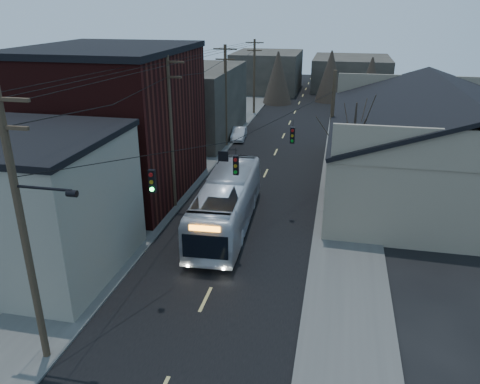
{
  "coord_description": "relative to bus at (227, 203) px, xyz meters",
  "views": [
    {
      "loc": [
        5.38,
        -9.68,
        12.82
      ],
      "look_at": [
        0.33,
        14.25,
        3.0
      ],
      "focal_mm": 35.0,
      "sensor_mm": 36.0,
      "label": 1
    }
  ],
  "objects": [
    {
      "name": "bare_tree",
      "position": [
        7.31,
        4.32,
        1.99
      ],
      "size": [
        0.4,
        0.4,
        7.2
      ],
      "primitive_type": "cone",
      "color": "black",
      "rests_on": "ground"
    },
    {
      "name": "warehouse",
      "position": [
        13.81,
        9.32,
        1.09
      ],
      "size": [
        16.16,
        20.6,
        7.73
      ],
      "color": "gray",
      "rests_on": "ground"
    },
    {
      "name": "utility_lines",
      "position": [
        -2.31,
        8.46,
        3.35
      ],
      "size": [
        11.24,
        45.28,
        10.5
      ],
      "color": "#382B1E",
      "rests_on": "ground"
    },
    {
      "name": "building_left_far",
      "position": [
        -8.69,
        20.32,
        1.89
      ],
      "size": [
        9.0,
        14.0,
        7.0
      ],
      "primitive_type": "cube",
      "color": "#2F2B25",
      "rests_on": "ground"
    },
    {
      "name": "sidewalk_right",
      "position": [
        7.31,
        14.32,
        -1.55
      ],
      "size": [
        4.0,
        110.0,
        0.12
      ],
      "primitive_type": "cube",
      "color": "#474744",
      "rests_on": "ground"
    },
    {
      "name": "parked_car",
      "position": [
        -3.49,
        19.98,
        -0.99
      ],
      "size": [
        1.63,
        3.83,
        1.23
      ],
      "primitive_type": "imported",
      "rotation": [
        0.0,
        0.0,
        0.09
      ],
      "color": "#B8BBC1",
      "rests_on": "ground"
    },
    {
      "name": "sidewalk_left",
      "position": [
        -5.69,
        14.32,
        -1.55
      ],
      "size": [
        4.0,
        110.0,
        0.12
      ],
      "primitive_type": "cube",
      "color": "#474744",
      "rests_on": "ground"
    },
    {
      "name": "bus",
      "position": [
        0.0,
        0.0,
        0.0
      ],
      "size": [
        3.23,
        11.65,
        3.21
      ],
      "primitive_type": "imported",
      "rotation": [
        0.0,
        0.0,
        3.19
      ],
      "color": "silver",
      "rests_on": "ground"
    },
    {
      "name": "building_far_right",
      "position": [
        7.81,
        54.32,
        0.89
      ],
      "size": [
        12.0,
        14.0,
        5.0
      ],
      "primitive_type": "cube",
      "color": "#2F2B25",
      "rests_on": "ground"
    },
    {
      "name": "building_far_left",
      "position": [
        -5.19,
        49.32,
        1.39
      ],
      "size": [
        10.0,
        12.0,
        6.0
      ],
      "primitive_type": "cube",
      "color": "#2F2B25",
      "rests_on": "ground"
    },
    {
      "name": "building_clapboard",
      "position": [
        -8.19,
        -6.68,
        1.89
      ],
      "size": [
        8.0,
        8.0,
        7.0
      ],
      "primitive_type": "cube",
      "color": "gray",
      "rests_on": "ground"
    },
    {
      "name": "road_surface",
      "position": [
        0.81,
        14.32,
        -1.6
      ],
      "size": [
        9.0,
        110.0,
        0.02
      ],
      "primitive_type": "cube",
      "color": "black",
      "rests_on": "ground"
    },
    {
      "name": "building_brick",
      "position": [
        -9.19,
        4.32,
        3.39
      ],
      "size": [
        10.0,
        12.0,
        10.0
      ],
      "primitive_type": "cube",
      "color": "black",
      "rests_on": "ground"
    }
  ]
}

